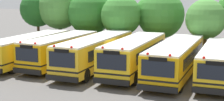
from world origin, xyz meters
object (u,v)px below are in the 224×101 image
Objects in this scene: tree_1 at (61,7)px; tree_5 at (206,19)px; school_bus_1 at (61,50)px; tree_3 at (121,16)px; school_bus_4 at (176,58)px; school_bus_0 at (30,48)px; tree_4 at (158,14)px; school_bus_5 at (220,62)px; school_bus_2 at (96,51)px; tree_2 at (88,13)px; school_bus_3 at (135,54)px; tree_0 at (37,9)px.

tree_1 is 1.23× the size of tree_5.
tree_3 is at bearing -108.84° from school_bus_1.
school_bus_4 is 1.88× the size of tree_3.
school_bus_4 is (12.98, -0.07, 0.05)m from school_bus_0.
school_bus_0 is at bearing -129.06° from tree_3.
tree_1 is 1.09× the size of tree_4.
school_bus_1 is 12.95m from school_bus_5.
tree_5 is (1.31, 6.65, 2.48)m from school_bus_4.
tree_3 is at bearing 175.67° from tree_5.
tree_1 reaches higher than tree_3.
school_bus_4 is at bearing -178.63° from school_bus_1.
school_bus_5 is at bearing -177.07° from school_bus_4.
school_bus_1 is 8.12m from tree_3.
tree_1 is at bearing -58.37° from school_bus_1.
school_bus_0 is at bearing -135.29° from tree_4.
school_bus_2 is at bearing -107.17° from tree_4.
tree_3 reaches higher than school_bus_0.
tree_2 is 12.42m from tree_5.
school_bus_0 is at bearing -0.00° from school_bus_4.
tree_4 is at bearing 9.50° from tree_2.
tree_4 reaches higher than tree_5.
tree_5 is at bearing -140.74° from school_bus_2.
school_bus_4 is 1.10× the size of school_bus_5.
school_bus_5 is 1.59× the size of tree_2.
school_bus_2 is 7.61m from tree_3.
tree_3 is (-0.55, 7.18, 2.46)m from school_bus_2.
school_bus_2 is 9.85m from tree_4.
tree_2 is (-7.82, 8.00, 2.55)m from school_bus_3.
tree_1 is at bearing -45.96° from school_bus_2.
tree_3 reaches higher than school_bus_3.
tree_2 reaches higher than school_bus_1.
tree_4 is at bearing -67.51° from school_bus_4.
tree_2 is at bearing -35.57° from school_bus_4.
school_bus_4 reaches higher than school_bus_5.
tree_2 is at bearing -4.01° from tree_1.
school_bus_4 is (3.22, 0.02, -0.06)m from school_bus_3.
tree_1 is at bearing 175.99° from tree_2.
tree_2 is (1.94, 7.91, 2.65)m from school_bus_0.
tree_0 is at bearing -61.83° from school_bus_0.
tree_1 is 7.52m from tree_3.
school_bus_4 is 19.23m from tree_0.
school_bus_2 is 1.03× the size of school_bus_4.
school_bus_0 is at bearing -79.08° from tree_1.
school_bus_1 is 1.50× the size of tree_2.
school_bus_2 is 1.80× the size of tree_4.
tree_2 reaches higher than tree_4.
school_bus_1 is at bearing 0.63° from school_bus_2.
school_bus_3 is 1.61× the size of tree_4.
school_bus_5 is at bearing -28.95° from tree_2.
tree_0 is 0.99× the size of tree_2.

